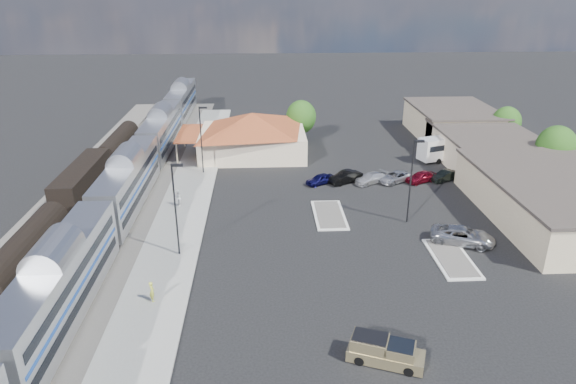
{
  "coord_description": "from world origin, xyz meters",
  "views": [
    {
      "loc": [
        -3.1,
        -48.3,
        23.49
      ],
      "look_at": [
        -0.48,
        2.15,
        2.8
      ],
      "focal_mm": 32.0,
      "sensor_mm": 36.0,
      "label": 1
    }
  ],
  "objects_px": {
    "station_depot": "(252,134)",
    "coach_bus": "(453,146)",
    "pickup_truck": "(386,352)",
    "suv": "(463,236)"
  },
  "relations": [
    {
      "from": "station_depot",
      "to": "suv",
      "type": "height_order",
      "value": "station_depot"
    },
    {
      "from": "station_depot",
      "to": "coach_bus",
      "type": "relative_size",
      "value": 1.68
    },
    {
      "from": "station_depot",
      "to": "coach_bus",
      "type": "xyz_separation_m",
      "value": [
        28.56,
        -3.69,
        -1.14
      ]
    },
    {
      "from": "suv",
      "to": "coach_bus",
      "type": "bearing_deg",
      "value": 3.22
    },
    {
      "from": "station_depot",
      "to": "suv",
      "type": "relative_size",
      "value": 3.03
    },
    {
      "from": "pickup_truck",
      "to": "suv",
      "type": "distance_m",
      "value": 19.73
    },
    {
      "from": "pickup_truck",
      "to": "coach_bus",
      "type": "xyz_separation_m",
      "value": [
        19.2,
        41.59,
        1.16
      ]
    },
    {
      "from": "station_depot",
      "to": "coach_bus",
      "type": "distance_m",
      "value": 28.82
    },
    {
      "from": "pickup_truck",
      "to": "coach_bus",
      "type": "bearing_deg",
      "value": -3.59
    },
    {
      "from": "station_depot",
      "to": "pickup_truck",
      "type": "relative_size",
      "value": 3.44
    }
  ]
}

